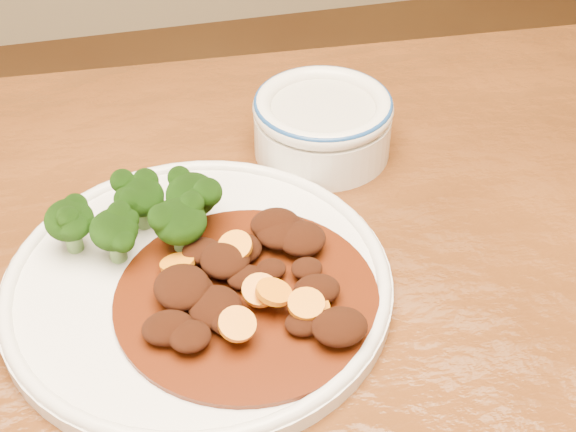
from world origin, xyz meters
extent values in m
cube|color=#603011|center=(0.00, 0.00, 0.73)|extent=(1.55, 0.98, 0.04)
cylinder|color=white|center=(-0.01, 0.09, 0.76)|extent=(0.30, 0.30, 0.01)
torus|color=white|center=(-0.01, 0.09, 0.76)|extent=(0.30, 0.30, 0.01)
cylinder|color=#628E49|center=(-0.10, 0.15, 0.77)|extent=(0.01, 0.01, 0.02)
ellipsoid|color=black|center=(-0.10, 0.15, 0.79)|extent=(0.04, 0.04, 0.03)
cylinder|color=#628E49|center=(-0.05, 0.16, 0.77)|extent=(0.01, 0.01, 0.02)
ellipsoid|color=black|center=(-0.05, 0.16, 0.79)|extent=(0.04, 0.04, 0.03)
cylinder|color=#628E49|center=(-0.02, 0.12, 0.77)|extent=(0.01, 0.01, 0.02)
ellipsoid|color=black|center=(-0.02, 0.12, 0.80)|extent=(0.04, 0.04, 0.03)
cylinder|color=#628E49|center=(-0.07, 0.13, 0.77)|extent=(0.01, 0.01, 0.02)
ellipsoid|color=black|center=(-0.07, 0.13, 0.79)|extent=(0.04, 0.04, 0.03)
cylinder|color=#628E49|center=(-0.01, 0.15, 0.77)|extent=(0.01, 0.01, 0.02)
ellipsoid|color=black|center=(-0.01, 0.15, 0.80)|extent=(0.04, 0.04, 0.03)
cylinder|color=#4E1B08|center=(0.02, 0.06, 0.77)|extent=(0.20, 0.20, 0.00)
ellipsoid|color=black|center=(0.02, 0.07, 0.78)|extent=(0.03, 0.02, 0.01)
ellipsoid|color=black|center=(-0.01, 0.10, 0.78)|extent=(0.03, 0.03, 0.02)
ellipsoid|color=black|center=(-0.03, 0.02, 0.78)|extent=(0.03, 0.03, 0.02)
ellipsoid|color=black|center=(-0.03, 0.06, 0.78)|extent=(0.04, 0.05, 0.02)
ellipsoid|color=black|center=(0.07, 0.04, 0.78)|extent=(0.04, 0.03, 0.02)
ellipsoid|color=black|center=(0.01, 0.09, 0.78)|extent=(0.04, 0.04, 0.02)
ellipsoid|color=black|center=(0.06, 0.11, 0.78)|extent=(0.04, 0.04, 0.02)
ellipsoid|color=black|center=(-0.02, 0.06, 0.78)|extent=(0.03, 0.03, 0.02)
ellipsoid|color=black|center=(-0.01, 0.04, 0.78)|extent=(0.04, 0.04, 0.02)
ellipsoid|color=black|center=(0.07, 0.10, 0.78)|extent=(0.04, 0.04, 0.02)
ellipsoid|color=black|center=(0.08, 0.00, 0.78)|extent=(0.04, 0.03, 0.02)
ellipsoid|color=black|center=(0.02, 0.10, 0.78)|extent=(0.04, 0.03, 0.02)
ellipsoid|color=black|center=(0.06, 0.12, 0.78)|extent=(0.04, 0.03, 0.02)
ellipsoid|color=black|center=(0.05, 0.01, 0.78)|extent=(0.03, 0.02, 0.01)
ellipsoid|color=black|center=(0.00, 0.03, 0.78)|extent=(0.03, 0.03, 0.01)
ellipsoid|color=black|center=(0.06, 0.11, 0.78)|extent=(0.04, 0.03, 0.02)
ellipsoid|color=black|center=(-0.04, 0.03, 0.78)|extent=(0.04, 0.03, 0.02)
ellipsoid|color=black|center=(0.04, 0.07, 0.78)|extent=(0.02, 0.02, 0.01)
ellipsoid|color=black|center=(0.07, 0.07, 0.78)|extent=(0.02, 0.02, 0.01)
cylinder|color=orange|center=(0.00, 0.01, 0.79)|extent=(0.04, 0.04, 0.02)
cylinder|color=orange|center=(0.06, 0.02, 0.78)|extent=(0.03, 0.03, 0.01)
cylinder|color=orange|center=(-0.03, 0.09, 0.78)|extent=(0.03, 0.03, 0.01)
cylinder|color=orange|center=(0.06, 0.02, 0.78)|extent=(0.03, 0.03, 0.01)
cylinder|color=orange|center=(0.02, 0.09, 0.79)|extent=(0.03, 0.03, 0.02)
cylinder|color=orange|center=(0.04, 0.04, 0.79)|extent=(0.04, 0.04, 0.01)
cylinder|color=orange|center=(0.03, 0.05, 0.78)|extent=(0.04, 0.04, 0.02)
cylinder|color=silver|center=(0.13, 0.25, 0.77)|extent=(0.13, 0.13, 0.04)
cylinder|color=beige|center=(0.13, 0.25, 0.80)|extent=(0.10, 0.10, 0.01)
torus|color=silver|center=(0.13, 0.25, 0.80)|extent=(0.13, 0.13, 0.02)
torus|color=navy|center=(0.13, 0.25, 0.80)|extent=(0.13, 0.13, 0.01)
camera|label=1|loc=(-0.05, -0.36, 1.21)|focal=50.00mm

